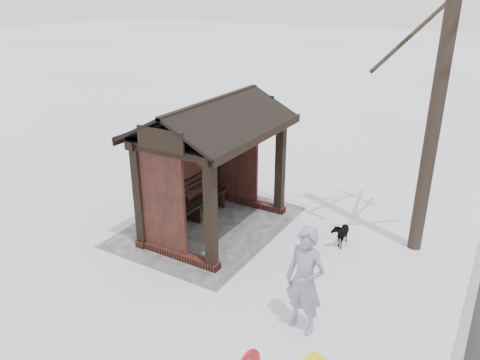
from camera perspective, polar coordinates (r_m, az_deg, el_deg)
name	(u,v)px	position (r m, az deg, el deg)	size (l,w,h in m)	color
ground	(216,228)	(11.10, -2.94, -5.88)	(120.00, 120.00, 0.00)	white
kerb	(470,302)	(9.64, 26.28, -13.19)	(120.00, 0.15, 0.06)	gray
trampled_patch	(209,226)	(11.20, -3.80, -5.59)	(4.20, 3.20, 0.02)	#97969C
bus_shelter	(208,139)	(10.34, -3.91, 4.97)	(3.60, 2.40, 3.09)	#341512
pedestrian	(305,281)	(7.68, 7.91, -12.06)	(0.68, 0.45, 1.87)	#8E879F
dog	(340,233)	(10.56, 12.15, -6.29)	(0.30, 0.65, 0.55)	black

